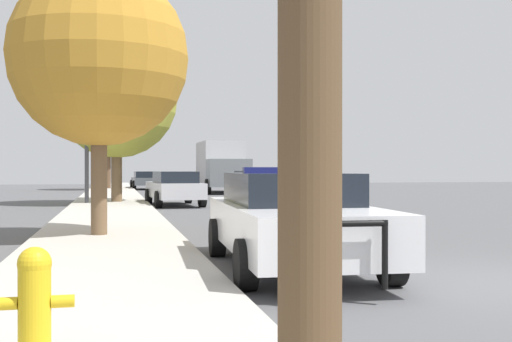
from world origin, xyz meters
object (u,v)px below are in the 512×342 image
at_px(traffic_light, 120,110).
at_px(car_background_distant, 146,180).
at_px(car_background_midblock, 174,187).
at_px(box_truck, 221,166).
at_px(fire_hydrant, 35,297).
at_px(tree_sidewalk_far, 108,124).
at_px(tree_sidewalk_mid, 117,98).
at_px(car_background_oncoming, 253,184).
at_px(police_car, 291,218).
at_px(tree_sidewalk_near, 99,57).

height_order(traffic_light, car_background_distant, traffic_light).
relative_size(car_background_midblock, box_truck, 0.68).
bearing_deg(car_background_distant, fire_hydrant, -95.68).
relative_size(traffic_light, tree_sidewalk_far, 0.83).
xyz_separation_m(fire_hydrant, tree_sidewalk_mid, (0.71, 22.07, 3.86)).
xyz_separation_m(traffic_light, car_background_distant, (2.01, 19.76, -3.17)).
distance_m(fire_hydrant, car_background_distant, 41.19).
xyz_separation_m(traffic_light, car_background_oncoming, (6.42, 4.30, -3.12)).
bearing_deg(tree_sidewalk_mid, fire_hydrant, -91.85).
bearing_deg(traffic_light, car_background_midblock, -12.39).
xyz_separation_m(car_background_distant, tree_sidewalk_far, (-2.63, -1.01, 3.83)).
height_order(box_truck, tree_sidewalk_mid, tree_sidewalk_mid).
height_order(police_car, tree_sidewalk_mid, tree_sidewalk_mid).
distance_m(tree_sidewalk_near, tree_sidewalk_mid, 13.39).
distance_m(police_car, car_background_midblock, 16.57).
height_order(car_background_midblock, tree_sidewalk_near, tree_sidewalk_near).
height_order(car_background_oncoming, car_background_distant, car_background_oncoming).
height_order(traffic_light, car_background_oncoming, traffic_light).
bearing_deg(police_car, car_background_distant, -86.77).
bearing_deg(tree_sidewalk_mid, tree_sidewalk_far, 91.59).
bearing_deg(car_background_oncoming, traffic_light, 34.31).
height_order(police_car, tree_sidewalk_near, tree_sidewalk_near).
height_order(box_truck, tree_sidewalk_near, tree_sidewalk_near).
distance_m(car_background_midblock, tree_sidewalk_far, 19.79).
xyz_separation_m(fire_hydrant, traffic_light, (0.83, 21.33, 3.30)).
relative_size(police_car, traffic_light, 0.99).
bearing_deg(car_background_midblock, tree_sidewalk_near, -106.73).
xyz_separation_m(tree_sidewalk_far, tree_sidewalk_near, (0.07, -31.38, -0.72)).
bearing_deg(fire_hydrant, tree_sidewalk_mid, 88.15).
relative_size(car_background_distant, tree_sidewalk_mid, 0.65).
height_order(police_car, traffic_light, traffic_light).
bearing_deg(police_car, car_background_oncoming, -98.09).
relative_size(fire_hydrant, tree_sidewalk_near, 0.14).
bearing_deg(tree_sidewalk_near, box_truck, 74.97).
bearing_deg(car_background_distant, car_background_oncoming, -75.81).
bearing_deg(car_background_oncoming, fire_hydrant, 74.68).
relative_size(traffic_light, tree_sidewalk_mid, 0.78).
bearing_deg(car_background_oncoming, box_truck, -88.46).
relative_size(car_background_oncoming, box_truck, 0.57).
bearing_deg(tree_sidewalk_mid, police_car, -82.14).
height_order(fire_hydrant, tree_sidewalk_mid, tree_sidewalk_mid).
xyz_separation_m(car_background_oncoming, tree_sidewalk_mid, (-6.53, -3.57, 3.67)).
distance_m(car_background_midblock, tree_sidewalk_mid, 4.49).
bearing_deg(car_background_distant, tree_sidewalk_far, -160.80).
bearing_deg(tree_sidewalk_mid, traffic_light, -80.95).
distance_m(police_car, box_truck, 30.02).
xyz_separation_m(box_truck, tree_sidewalk_near, (-6.81, -25.34, 2.13)).
xyz_separation_m(car_background_distant, tree_sidewalk_mid, (-2.13, -19.02, 3.73)).
distance_m(box_truck, tree_sidewalk_near, 26.33).
bearing_deg(traffic_light, box_truck, 63.79).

